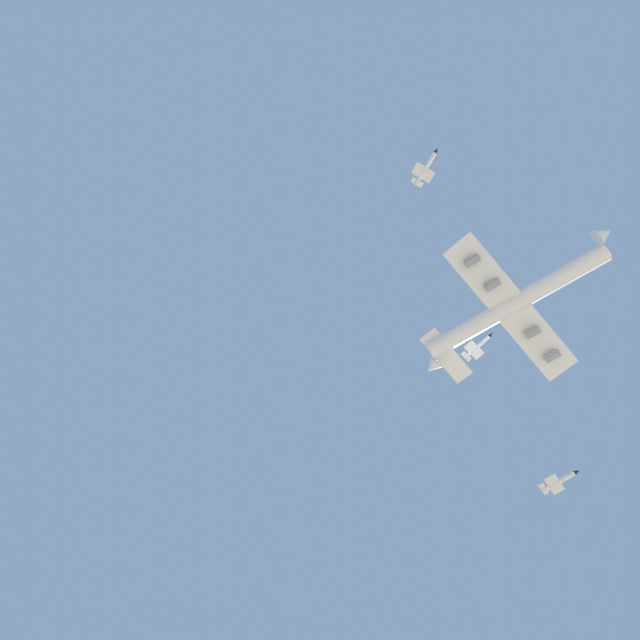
% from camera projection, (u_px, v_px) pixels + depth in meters
% --- Properties ---
extents(carrier_jet, '(75.45, 59.90, 21.54)m').
position_uv_depth(carrier_jet, '(511.00, 306.00, 155.08)').
color(carrier_jet, white).
extents(chase_jet_lead, '(15.30, 8.87, 4.00)m').
position_uv_depth(chase_jet_lead, '(477.00, 347.00, 178.33)').
color(chase_jet_lead, silver).
extents(chase_jet_left_wing, '(15.21, 8.04, 4.00)m').
position_uv_depth(chase_jet_left_wing, '(425.00, 169.00, 164.10)').
color(chase_jet_left_wing, silver).
extents(chase_jet_right_wing, '(14.86, 9.62, 4.00)m').
position_uv_depth(chase_jet_right_wing, '(558.00, 482.00, 157.68)').
color(chase_jet_right_wing, silver).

